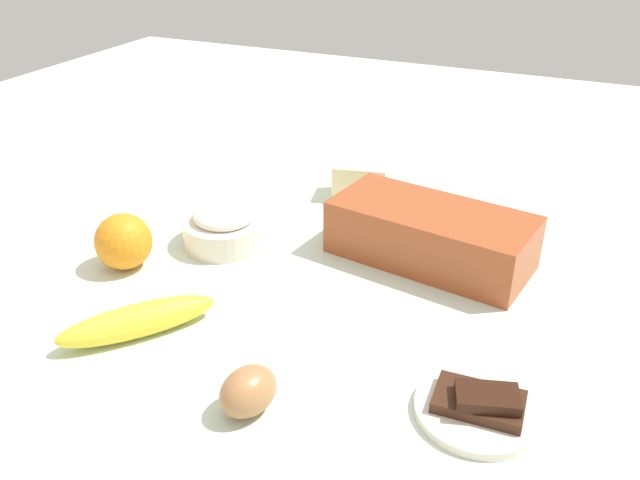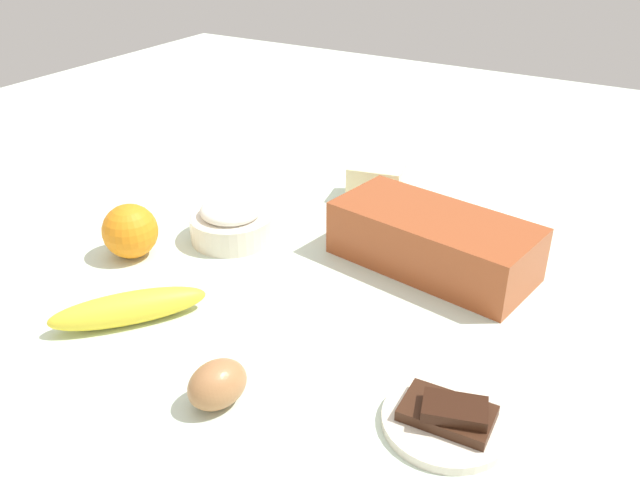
# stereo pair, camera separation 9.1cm
# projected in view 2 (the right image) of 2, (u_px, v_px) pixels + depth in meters

# --- Properties ---
(ground_plane) EXTENTS (2.40, 2.40, 0.02)m
(ground_plane) POSITION_uv_depth(u_px,v_px,m) (320.00, 271.00, 0.94)
(ground_plane) COLOR silver
(loaf_pan) EXTENTS (0.30, 0.17, 0.08)m
(loaf_pan) POSITION_uv_depth(u_px,v_px,m) (433.00, 240.00, 0.91)
(loaf_pan) COLOR #9E4723
(loaf_pan) RESTS_ON ground_plane
(flour_bowl) EXTENTS (0.13, 0.13, 0.06)m
(flour_bowl) POSITION_uv_depth(u_px,v_px,m) (230.00, 222.00, 0.98)
(flour_bowl) COLOR silver
(flour_bowl) RESTS_ON ground_plane
(banana) EXTENTS (0.15, 0.17, 0.04)m
(banana) POSITION_uv_depth(u_px,v_px,m) (129.00, 308.00, 0.80)
(banana) COLOR yellow
(banana) RESTS_ON ground_plane
(orange_fruit) EXTENTS (0.08, 0.08, 0.08)m
(orange_fruit) POSITION_uv_depth(u_px,v_px,m) (130.00, 231.00, 0.94)
(orange_fruit) COLOR orange
(orange_fruit) RESTS_ON ground_plane
(butter_block) EXTENTS (0.10, 0.08, 0.06)m
(butter_block) POSITION_uv_depth(u_px,v_px,m) (376.00, 182.00, 1.11)
(butter_block) COLOR #F4EDB2
(butter_block) RESTS_ON ground_plane
(egg_near_butter) EXTENTS (0.07, 0.08, 0.05)m
(egg_near_butter) POSITION_uv_depth(u_px,v_px,m) (217.00, 384.00, 0.67)
(egg_near_butter) COLOR #A77044
(egg_near_butter) RESTS_ON ground_plane
(chocolate_plate) EXTENTS (0.13, 0.13, 0.03)m
(chocolate_plate) POSITION_uv_depth(u_px,v_px,m) (447.00, 418.00, 0.65)
(chocolate_plate) COLOR silver
(chocolate_plate) RESTS_ON ground_plane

